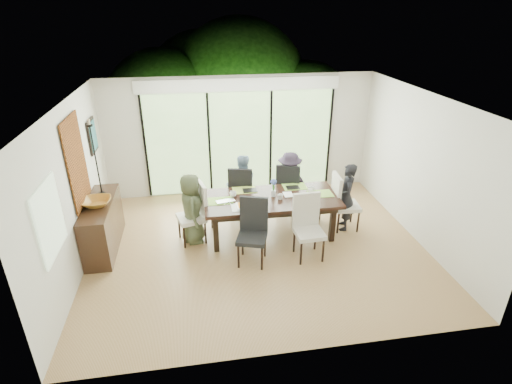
{
  "coord_description": "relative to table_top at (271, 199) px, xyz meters",
  "views": [
    {
      "loc": [
        -1.04,
        -6.13,
        4.05
      ],
      "look_at": [
        0.0,
        0.25,
        1.0
      ],
      "focal_mm": 28.0,
      "sensor_mm": 36.0,
      "label": 1
    }
  ],
  "objects": [
    {
      "name": "floor",
      "position": [
        -0.32,
        -0.42,
        -0.76
      ],
      "size": [
        6.0,
        5.0,
        0.01
      ],
      "primitive_type": "cube",
      "color": "brown",
      "rests_on": "ground"
    },
    {
      "name": "ceiling",
      "position": [
        -0.32,
        -0.42,
        1.95
      ],
      "size": [
        6.0,
        5.0,
        0.01
      ],
      "primitive_type": "cube",
      "color": "white",
      "rests_on": "wall_back"
    },
    {
      "name": "wall_back",
      "position": [
        -0.32,
        2.09,
        0.6
      ],
      "size": [
        6.0,
        0.02,
        2.7
      ],
      "primitive_type": "cube",
      "color": "beige",
      "rests_on": "floor"
    },
    {
      "name": "wall_front",
      "position": [
        -0.32,
        -2.93,
        0.6
      ],
      "size": [
        6.0,
        0.02,
        2.7
      ],
      "primitive_type": "cube",
      "color": "white",
      "rests_on": "floor"
    },
    {
      "name": "wall_left",
      "position": [
        -3.33,
        -0.42,
        0.6
      ],
      "size": [
        0.02,
        5.0,
        2.7
      ],
      "primitive_type": "cube",
      "color": "white",
      "rests_on": "floor"
    },
    {
      "name": "wall_right",
      "position": [
        2.69,
        -0.42,
        0.6
      ],
      "size": [
        0.02,
        5.0,
        2.7
      ],
      "primitive_type": "cube",
      "color": "beige",
      "rests_on": "floor"
    },
    {
      "name": "glass_doors",
      "position": [
        -0.32,
        2.05,
        0.45
      ],
      "size": [
        4.2,
        0.02,
        2.3
      ],
      "primitive_type": "cube",
      "color": "#598C3F",
      "rests_on": "wall_back"
    },
    {
      "name": "blinds_header",
      "position": [
        -0.32,
        2.04,
        1.75
      ],
      "size": [
        4.4,
        0.06,
        0.28
      ],
      "primitive_type": "cube",
      "color": "white",
      "rests_on": "wall_back"
    },
    {
      "name": "mullion_a",
      "position": [
        -2.42,
        2.04,
        0.45
      ],
      "size": [
        0.05,
        0.04,
        2.3
      ],
      "primitive_type": "cube",
      "color": "black",
      "rests_on": "wall_back"
    },
    {
      "name": "mullion_b",
      "position": [
        -1.02,
        2.04,
        0.45
      ],
      "size": [
        0.05,
        0.04,
        2.3
      ],
      "primitive_type": "cube",
      "color": "black",
      "rests_on": "wall_back"
    },
    {
      "name": "mullion_c",
      "position": [
        0.38,
        2.04,
        0.45
      ],
      "size": [
        0.05,
        0.04,
        2.3
      ],
      "primitive_type": "cube",
      "color": "black",
      "rests_on": "wall_back"
    },
    {
      "name": "mullion_d",
      "position": [
        1.78,
        2.04,
        0.45
      ],
      "size": [
        0.05,
        0.04,
        2.3
      ],
      "primitive_type": "cube",
      "color": "black",
      "rests_on": "wall_back"
    },
    {
      "name": "side_window",
      "position": [
        -3.29,
        -1.62,
        0.75
      ],
      "size": [
        0.02,
        0.9,
        1.0
      ],
      "primitive_type": "cube",
      "color": "#8CAD7F",
      "rests_on": "wall_left"
    },
    {
      "name": "deck",
      "position": [
        -0.32,
        2.98,
        -0.8
      ],
      "size": [
        6.0,
        1.8,
        0.1
      ],
      "primitive_type": "cube",
      "color": "brown",
      "rests_on": "ground"
    },
    {
      "name": "rail_top",
      "position": [
        -0.32,
        3.78,
        -0.2
      ],
      "size": [
        6.0,
        0.08,
        0.06
      ],
      "primitive_type": "cube",
      "color": "brown",
      "rests_on": "deck"
    },
    {
      "name": "foliage_left",
      "position": [
        -2.12,
        4.78,
        0.69
      ],
      "size": [
        3.2,
        3.2,
        3.2
      ],
      "primitive_type": "sphere",
      "color": "#14380F",
      "rests_on": "ground"
    },
    {
      "name": "foliage_mid",
      "position": [
        0.08,
        5.38,
        1.05
      ],
      "size": [
        4.0,
        4.0,
        4.0
      ],
      "primitive_type": "sphere",
      "color": "#14380F",
      "rests_on": "ground"
    },
    {
      "name": "foliage_right",
      "position": [
        1.88,
        4.58,
        0.51
      ],
      "size": [
        2.8,
        2.8,
        2.8
      ],
      "primitive_type": "sphere",
      "color": "#14380F",
      "rests_on": "ground"
    },
    {
      "name": "foliage_far",
      "position": [
        -0.92,
        6.08,
        0.87
      ],
      "size": [
        3.6,
        3.6,
        3.6
      ],
      "primitive_type": "sphere",
      "color": "#14380F",
      "rests_on": "ground"
    },
    {
      "name": "table_top",
      "position": [
        0.0,
        0.0,
        0.0
      ],
      "size": [
        2.51,
        1.15,
        0.06
      ],
      "primitive_type": "cube",
      "color": "black",
      "rests_on": "floor"
    },
    {
      "name": "table_apron",
      "position": [
        0.0,
        -0.0,
        -0.09
      ],
      "size": [
        2.3,
        0.94,
        0.1
      ],
      "primitive_type": "cube",
      "color": "black",
      "rests_on": "floor"
    },
    {
      "name": "table_leg_fl",
      "position": [
        -1.08,
        -0.43,
        -0.39
      ],
      "size": [
        0.09,
        0.09,
        0.72
      ],
      "primitive_type": "cube",
      "color": "black",
      "rests_on": "floor"
    },
    {
      "name": "table_leg_fr",
      "position": [
        1.08,
        -0.43,
        -0.39
      ],
      "size": [
        0.09,
        0.09,
        0.72
      ],
      "primitive_type": "cube",
      "color": "black",
      "rests_on": "floor"
    },
    {
      "name": "table_leg_bl",
      "position": [
        -1.08,
        0.43,
        -0.39
      ],
      "size": [
        0.09,
        0.09,
        0.72
      ],
      "primitive_type": "cube",
      "color": "black",
      "rests_on": "floor"
    },
    {
      "name": "table_leg_br",
      "position": [
        1.08,
        0.43,
        -0.39
      ],
      "size": [
        0.09,
        0.09,
        0.72
      ],
      "primitive_type": "cube",
      "color": "black",
      "rests_on": "floor"
    },
    {
      "name": "chair_left_end",
      "position": [
        -1.5,
        -0.0,
        -0.18
      ],
      "size": [
        0.58,
        0.58,
        1.15
      ],
      "primitive_type": null,
      "rotation": [
        0.0,
        0.0,
        -1.33
      ],
      "color": "white",
      "rests_on": "floor"
    },
    {
      "name": "chair_right_end",
      "position": [
        1.5,
        -0.0,
        -0.18
      ],
      "size": [
        0.51,
        0.51,
        1.15
      ],
      "primitive_type": null,
      "rotation": [
        0.0,
        0.0,
        1.51
      ],
      "color": "silver",
      "rests_on": "floor"
    },
    {
      "name": "chair_far_left",
      "position": [
        -0.45,
        0.85,
        -0.18
      ],
      "size": [
        0.58,
        0.58,
        1.15
      ],
      "primitive_type": null,
      "rotation": [
        0.0,
        0.0,
        2.89
      ],
      "color": "black",
      "rests_on": "floor"
    },
    {
      "name": "chair_far_right",
      "position": [
        0.55,
        0.85,
        -0.18
      ],
      "size": [
        0.62,
        0.62,
        1.15
      ],
      "primitive_type": null,
      "rotation": [
        0.0,
        0.0,
        2.76
      ],
      "color": "black",
      "rests_on": "floor"
    },
    {
      "name": "chair_near_left",
      "position": [
        -0.5,
        -0.87,
        -0.18
      ],
      "size": [
        0.6,
        0.6,
        1.15
      ],
      "primitive_type": null,
      "rotation": [
        0.0,
        0.0,
        -0.31
      ],
      "color": "black",
      "rests_on": "floor"
    },
    {
      "name": "chair_near_right",
      "position": [
        0.5,
        -0.87,
        -0.18
      ],
      "size": [
        0.5,
        0.5,
        1.15
      ],
      "primitive_type": null,
      "rotation": [
        0.0,
        0.0,
        0.05
      ],
      "color": "beige",
      "rests_on": "floor"
    },
    {
      "name": "person_left_end",
      "position": [
        -1.48,
        -0.0,
        -0.08
      ],
      "size": [
        0.4,
        0.63,
        1.35
      ],
      "primitive_type": "imported",
      "rotation": [
        0.0,
        0.0,
        1.58
      ],
      "color": "#475236",
      "rests_on": "floor"
    },
    {
      "name": "person_right_end",
      "position": [
        1.48,
        0.0,
        -0.08
      ],
      "size": [
        0.54,
        0.71,
        1.35
      ],
      "primitive_type": "imported",
      "rotation": [
        0.0,
        0.0,
        -1.82
      ],
      "color": "black",
      "rests_on": "floor"
    },
    {
      "name": "person_far_left",
      "position": [
        -0.45,
        0.83,
        -0.08
      ],
      "size": [
        0.66,
        0.45,
        1.35
      ],
      "primitive_type": "imported",
      "rotation": [
        0.0,
        0.0,
        3.23
      ],
      "color": "#7E9AB7",
      "rests_on": "floor"
    },
    {
      "name": "person_far_right",
      "position": [
        0.55,
        0.83,
        -0.08
      ],
      "size": [
        0.68,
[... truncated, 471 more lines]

